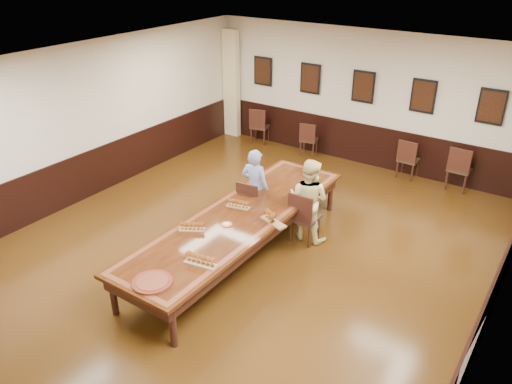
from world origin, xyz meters
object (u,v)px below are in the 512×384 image
Objects in this scene: spare_chair_d at (460,168)px; carved_platter at (152,282)px; person_woman at (309,200)px; spare_chair_a at (260,125)px; chair_woman at (305,216)px; conference_table at (240,223)px; spare_chair_c at (409,158)px; chair_man at (252,203)px; person_man at (255,187)px; spare_chair_b at (309,138)px.

spare_chair_d is 7.37m from carved_platter.
spare_chair_d is at bearing -117.42° from person_woman.
person_woman is (3.46, -3.61, 0.29)m from spare_chair_a.
chair_woman is 0.20× the size of conference_table.
spare_chair_c is 1.13m from spare_chair_d.
spare_chair_a reaches higher than chair_man.
person_man reaches higher than carved_platter.
spare_chair_a is 7.50m from carved_platter.
chair_woman reaches higher than spare_chair_b.
spare_chair_d reaches higher than spare_chair_b.
chair_woman is 1.25m from conference_table.
conference_table is at bearing 107.24° from chair_man.
chair_woman is 3.27m from carved_platter.
conference_table is (-0.71, -1.13, -0.17)m from person_woman.
chair_man is at bearing 89.26° from spare_chair_b.
chair_woman is 1.14× the size of spare_chair_b.
chair_woman is 1.13m from person_man.
person_woman reaches higher than person_man.
spare_chair_a is (-2.37, 3.80, 0.01)m from chair_man.
spare_chair_b is at bearing -64.06° from chair_woman.
chair_man reaches higher than conference_table.
chair_man is 1.09× the size of spare_chair_b.
spare_chair_d reaches higher than spare_chair_a.
conference_table is 8.00× the size of carved_platter.
spare_chair_b is 0.17× the size of conference_table.
person_man is (-1.10, 0.01, 0.27)m from chair_woman.
spare_chair_d is at bearing -131.20° from chair_man.
spare_chair_b is 7.03m from carved_platter.
chair_woman is at bearing 82.01° from spare_chair_c.
chair_man is 0.95× the size of spare_chair_d.
chair_man is at bearing 2.73° from chair_woman.
chair_man is 0.19× the size of conference_table.
conference_table is at bearing 64.47° from spare_chair_d.
chair_woman is at bearing 79.46° from carved_platter.
spare_chair_d is 0.66× the size of person_man.
spare_chair_c is (0.62, 3.75, -0.03)m from chair_woman.
person_woman is at bearing 105.00° from spare_chair_b.
chair_woman reaches higher than spare_chair_c.
spare_chair_d reaches higher than conference_table.
spare_chair_d is at bearing 168.03° from spare_chair_b.
spare_chair_c is at bearing -119.63° from person_man.
spare_chair_c reaches higher than carved_platter.
chair_man is at bearing 99.02° from carved_platter.
spare_chair_a is 4.40m from person_man.
spare_chair_d is 4.73m from person_man.
spare_chair_a reaches higher than spare_chair_b.
spare_chair_a is at bearing -48.85° from chair_woman.
chair_man is 0.63× the size of person_man.
chair_man is 1.14m from person_woman.
conference_table is 2.18m from carved_platter.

